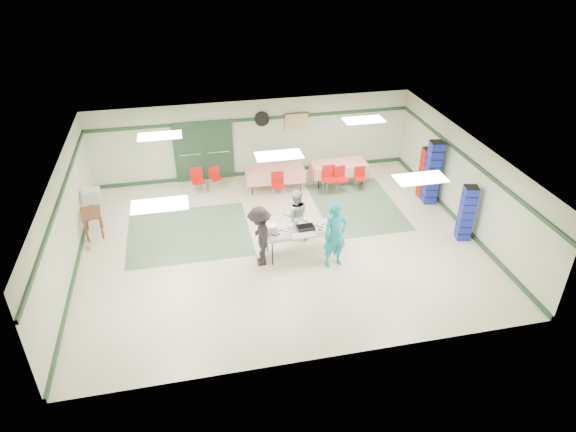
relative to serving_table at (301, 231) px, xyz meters
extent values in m
plane|color=beige|center=(-0.46, 0.66, -0.72)|extent=(11.00, 11.00, 0.00)
plane|color=white|center=(-0.46, 0.66, 1.98)|extent=(11.00, 11.00, 0.00)
plane|color=beige|center=(-0.46, 5.16, 0.63)|extent=(11.00, 0.00, 11.00)
plane|color=beige|center=(-0.46, -3.84, 0.63)|extent=(11.00, 0.00, 11.00)
plane|color=beige|center=(-5.96, 0.66, 0.63)|extent=(0.00, 9.00, 9.00)
plane|color=beige|center=(5.04, 0.66, 0.63)|extent=(0.00, 9.00, 9.00)
cube|color=#213C26|center=(-0.46, 5.13, 1.33)|extent=(11.00, 0.06, 0.10)
cube|color=#213C26|center=(-0.46, 5.13, -0.66)|extent=(11.00, 0.06, 0.12)
cube|color=#213C26|center=(-5.93, 0.66, 1.33)|extent=(0.06, 9.00, 0.10)
cube|color=#213C26|center=(-5.93, 0.66, -0.66)|extent=(0.06, 9.00, 0.12)
cube|color=#213C26|center=(5.01, 0.66, 1.33)|extent=(0.06, 9.00, 0.10)
cube|color=#213C26|center=(5.01, 0.66, -0.66)|extent=(0.06, 9.00, 0.12)
cube|color=#5A7757|center=(-2.96, 1.66, -0.72)|extent=(3.50, 3.00, 0.01)
cube|color=#5A7757|center=(2.34, 2.16, -0.72)|extent=(2.50, 3.50, 0.01)
cube|color=gray|center=(-2.66, 5.10, 0.33)|extent=(0.90, 0.06, 2.10)
cube|color=gray|center=(-1.71, 5.10, 0.33)|extent=(0.90, 0.06, 2.10)
cube|color=#213C26|center=(-2.19, 5.08, 0.33)|extent=(2.00, 0.03, 2.15)
cylinder|color=black|center=(-0.16, 5.10, 1.33)|extent=(0.50, 0.10, 0.50)
cube|color=tan|center=(1.04, 5.10, 1.13)|extent=(0.80, 0.02, 0.60)
cube|color=#AAABA6|center=(0.00, 0.00, 0.02)|extent=(2.04, 0.89, 0.04)
cylinder|color=black|center=(-0.86, -0.36, -0.36)|extent=(0.04, 0.04, 0.72)
cylinder|color=black|center=(0.88, -0.29, -0.36)|extent=(0.04, 0.04, 0.72)
cylinder|color=black|center=(-0.88, 0.29, -0.36)|extent=(0.04, 0.04, 0.72)
cylinder|color=black|center=(0.86, 0.36, -0.36)|extent=(0.04, 0.04, 0.72)
cube|color=silver|center=(0.60, -0.10, 0.05)|extent=(0.58, 0.45, 0.02)
cube|color=silver|center=(-0.02, 0.14, 0.05)|extent=(0.62, 0.48, 0.02)
cube|color=silver|center=(-0.63, -0.18, 0.05)|extent=(0.62, 0.48, 0.02)
cube|color=black|center=(0.12, 0.03, 0.08)|extent=(0.49, 0.32, 0.08)
cube|color=white|center=(-0.79, 0.02, 0.16)|extent=(0.26, 0.24, 0.23)
imported|color=teal|center=(0.73, -0.67, 0.20)|extent=(0.74, 0.56, 1.83)
imported|color=#95959A|center=(0.03, 0.79, 0.04)|extent=(0.80, 0.66, 1.53)
imported|color=black|center=(-1.15, -0.20, 0.12)|extent=(0.67, 1.11, 1.68)
cube|color=red|center=(2.23, 3.88, 0.02)|extent=(1.86, 0.81, 0.05)
cube|color=red|center=(2.23, 3.88, -0.17)|extent=(1.86, 0.83, 0.40)
cylinder|color=black|center=(1.46, 3.57, -0.36)|extent=(0.04, 0.04, 0.72)
cylinder|color=black|center=(3.01, 3.56, -0.36)|extent=(0.04, 0.04, 0.72)
cylinder|color=black|center=(1.46, 4.19, -0.36)|extent=(0.04, 0.04, 0.72)
cylinder|color=black|center=(3.01, 4.18, -0.36)|extent=(0.04, 0.04, 0.72)
cube|color=red|center=(0.03, 3.88, 0.02)|extent=(1.97, 0.93, 0.05)
cube|color=red|center=(0.03, 3.88, -0.17)|extent=(1.97, 0.95, 0.40)
cylinder|color=black|center=(-0.79, 3.59, -0.36)|extent=(0.04, 0.04, 0.72)
cylinder|color=black|center=(0.82, 3.51, -0.36)|extent=(0.04, 0.04, 0.72)
cylinder|color=black|center=(-0.76, 4.24, -0.36)|extent=(0.04, 0.04, 0.72)
cylinder|color=black|center=(0.85, 4.16, -0.36)|extent=(0.04, 0.04, 0.72)
cube|color=#BA0E0E|center=(2.15, 3.23, -0.28)|extent=(0.46, 0.46, 0.04)
cube|color=#BA0E0E|center=(2.12, 3.40, -0.06)|extent=(0.40, 0.11, 0.40)
cylinder|color=silver|center=(2.02, 3.04, -0.51)|extent=(0.02, 0.02, 0.42)
cylinder|color=silver|center=(2.33, 3.10, -0.51)|extent=(0.02, 0.02, 0.42)
cylinder|color=silver|center=(1.96, 3.35, -0.51)|extent=(0.02, 0.02, 0.42)
cylinder|color=silver|center=(2.28, 3.41, -0.51)|extent=(0.02, 0.02, 0.42)
cube|color=#BA0E0E|center=(1.76, 3.23, -0.25)|extent=(0.46, 0.46, 0.04)
cube|color=#BA0E0E|center=(1.74, 3.42, -0.01)|extent=(0.43, 0.07, 0.43)
cylinder|color=silver|center=(1.60, 3.04, -0.49)|extent=(0.02, 0.02, 0.45)
cylinder|color=silver|center=(1.94, 3.07, -0.49)|extent=(0.02, 0.02, 0.45)
cylinder|color=silver|center=(1.57, 3.38, -0.49)|extent=(0.02, 0.02, 0.45)
cylinder|color=silver|center=(1.92, 3.41, -0.49)|extent=(0.02, 0.02, 0.45)
cube|color=#BA0E0E|center=(2.82, 3.23, -0.32)|extent=(0.39, 0.39, 0.04)
cube|color=#BA0E0E|center=(2.83, 3.39, -0.13)|extent=(0.36, 0.07, 0.36)
cylinder|color=silver|center=(2.66, 3.09, -0.53)|extent=(0.02, 0.02, 0.38)
cylinder|color=silver|center=(2.95, 3.07, -0.53)|extent=(0.02, 0.02, 0.38)
cylinder|color=silver|center=(2.68, 3.38, -0.53)|extent=(0.02, 0.02, 0.38)
cylinder|color=silver|center=(2.97, 3.36, -0.53)|extent=(0.02, 0.02, 0.38)
cube|color=#BA0E0E|center=(0.01, 3.23, -0.28)|extent=(0.43, 0.43, 0.04)
cube|color=#BA0E0E|center=(0.02, 3.40, -0.06)|extent=(0.40, 0.07, 0.40)
cylinder|color=silver|center=(-0.16, 3.08, -0.51)|extent=(0.02, 0.02, 0.42)
cylinder|color=silver|center=(0.16, 3.05, -0.51)|extent=(0.02, 0.02, 0.42)
cylinder|color=silver|center=(-0.14, 3.40, -0.51)|extent=(0.02, 0.02, 0.42)
cylinder|color=silver|center=(0.18, 3.37, -0.51)|extent=(0.02, 0.02, 0.42)
cube|color=#BA0E0E|center=(-1.91, 4.28, -0.32)|extent=(0.44, 0.44, 0.04)
cube|color=#BA0E0E|center=(-1.94, 4.43, -0.12)|extent=(0.36, 0.12, 0.36)
cylinder|color=silver|center=(-2.01, 4.10, -0.53)|extent=(0.02, 0.02, 0.38)
cylinder|color=silver|center=(-1.73, 4.17, -0.53)|extent=(0.02, 0.02, 0.38)
cylinder|color=silver|center=(-2.08, 4.38, -0.53)|extent=(0.02, 0.02, 0.38)
cylinder|color=silver|center=(-1.80, 4.45, -0.53)|extent=(0.02, 0.02, 0.38)
cube|color=#BA0E0E|center=(-2.51, 4.08, -0.27)|extent=(0.47, 0.47, 0.04)
cube|color=#BA0E0E|center=(-2.54, 4.26, -0.05)|extent=(0.41, 0.11, 0.41)
cylinder|color=silver|center=(-2.64, 3.89, -0.51)|extent=(0.02, 0.02, 0.43)
cylinder|color=silver|center=(-2.32, 3.94, -0.51)|extent=(0.02, 0.02, 0.43)
cylinder|color=silver|center=(-2.69, 4.21, -0.51)|extent=(0.02, 0.02, 0.43)
cylinder|color=silver|center=(-2.37, 4.26, -0.51)|extent=(0.02, 0.02, 0.43)
cube|color=#192A99|center=(4.69, 1.94, 0.32)|extent=(0.45, 0.45, 2.08)
cube|color=maroon|center=(4.69, 2.34, 0.13)|extent=(0.39, 0.39, 1.69)
cube|color=#192A99|center=(4.69, -0.24, 0.11)|extent=(0.44, 0.44, 1.66)
cube|color=brown|center=(-5.61, 2.19, 0.00)|extent=(0.61, 0.85, 0.05)
cube|color=brown|center=(-5.76, 1.84, -0.37)|extent=(0.05, 0.05, 0.70)
cube|color=brown|center=(-5.36, 1.90, -0.37)|extent=(0.05, 0.05, 0.70)
cube|color=brown|center=(-5.86, 2.48, -0.37)|extent=(0.05, 0.05, 0.70)
cube|color=brown|center=(-5.45, 2.54, -0.37)|extent=(0.05, 0.05, 0.70)
cube|color=#BBBBB6|center=(-5.61, 2.85, 0.21)|extent=(0.52, 0.47, 0.37)
cylinder|color=brown|center=(-5.69, 1.53, -0.05)|extent=(0.03, 0.21, 1.28)
camera|label=1|loc=(-2.78, -11.24, 7.37)|focal=32.00mm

